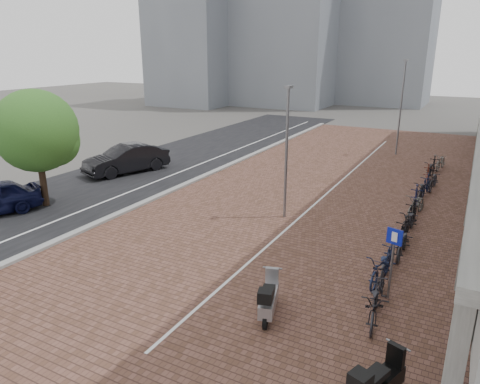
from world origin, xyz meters
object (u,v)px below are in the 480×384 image
Objects in this scene: car_dark at (126,159)px; parking_sign at (393,253)px; scooter_front at (269,297)px; scooter_mid at (379,382)px.

car_dark is 18.27m from parking_sign.
scooter_front is (13.93, -9.87, -0.24)m from car_dark.
scooter_front is 0.99× the size of scooter_mid.
scooter_front is at bearing -15.72° from car_dark.
scooter_mid is at bearing -14.76° from car_dark.
scooter_front is 0.78× the size of parking_sign.
parking_sign reaches higher than scooter_front.
car_dark is at bearing 173.24° from parking_sign.
parking_sign is (16.70, -7.39, 0.66)m from car_dark.
scooter_mid is (3.36, -1.95, 0.01)m from scooter_front.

